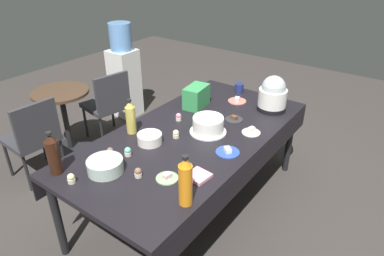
{
  "coord_description": "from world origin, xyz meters",
  "views": [
    {
      "loc": [
        -1.95,
        -1.43,
        2.13
      ],
      "look_at": [
        0.0,
        0.0,
        0.8
      ],
      "focal_mm": 32.12,
      "sensor_mm": 36.0,
      "label": 1
    }
  ],
  "objects_px": {
    "glass_salad_bowl": "(105,166)",
    "cupcake_berry": "(71,178)",
    "coffee_mug_olive": "(204,89)",
    "water_cooler": "(124,73)",
    "frosted_layer_cake": "(208,125)",
    "dessert_plate_cream": "(251,132)",
    "round_cafe_table": "(64,110)",
    "cupcake_mint": "(128,152)",
    "cupcake_lemon": "(176,134)",
    "soda_bottle_orange_juice": "(185,182)",
    "dessert_plate_sage": "(167,178)",
    "dessert_plate_coral": "(237,100)",
    "soda_carton": "(196,97)",
    "potluck_table": "(192,140)",
    "maroon_chair_right": "(108,102)",
    "cupcake_cocoa": "(110,152)",
    "maroon_chair_left": "(33,135)",
    "cupcake_vanilla": "(138,173)",
    "soda_bottle_ginger_ale": "(131,117)",
    "soda_bottle_cola": "(53,154)",
    "slow_cooker": "(273,94)",
    "coffee_mug_navy": "(239,88)",
    "ceramic_snack_bowl": "(150,138)",
    "dessert_plate_charcoal": "(234,119)",
    "dessert_plate_cobalt": "(228,152)",
    "cupcake_rose": "(179,117)"
  },
  "relations": [
    {
      "from": "dessert_plate_sage",
      "to": "maroon_chair_right",
      "type": "distance_m",
      "value": 1.98
    },
    {
      "from": "maroon_chair_left",
      "to": "round_cafe_table",
      "type": "relative_size",
      "value": 1.18
    },
    {
      "from": "maroon_chair_left",
      "to": "glass_salad_bowl",
      "type": "bearing_deg",
      "value": -99.11
    },
    {
      "from": "round_cafe_table",
      "to": "cupcake_mint",
      "type": "bearing_deg",
      "value": -107.78
    },
    {
      "from": "coffee_mug_olive",
      "to": "dessert_plate_coral",
      "type": "bearing_deg",
      "value": -86.32
    },
    {
      "from": "dessert_plate_coral",
      "to": "dessert_plate_charcoal",
      "type": "xyz_separation_m",
      "value": [
        -0.36,
        -0.17,
        -0.0
      ]
    },
    {
      "from": "dessert_plate_charcoal",
      "to": "coffee_mug_navy",
      "type": "height_order",
      "value": "coffee_mug_navy"
    },
    {
      "from": "dessert_plate_cobalt",
      "to": "dessert_plate_coral",
      "type": "relative_size",
      "value": 1.01
    },
    {
      "from": "cupcake_vanilla",
      "to": "soda_bottle_ginger_ale",
      "type": "bearing_deg",
      "value": 48.76
    },
    {
      "from": "cupcake_cocoa",
      "to": "maroon_chair_left",
      "type": "distance_m",
      "value": 1.23
    },
    {
      "from": "frosted_layer_cake",
      "to": "cupcake_cocoa",
      "type": "xyz_separation_m",
      "value": [
        -0.71,
        0.38,
        -0.03
      ]
    },
    {
      "from": "soda_carton",
      "to": "dessert_plate_cream",
      "type": "bearing_deg",
      "value": -110.57
    },
    {
      "from": "dessert_plate_coral",
      "to": "soda_carton",
      "type": "relative_size",
      "value": 0.67
    },
    {
      "from": "potluck_table",
      "to": "dessert_plate_sage",
      "type": "xyz_separation_m",
      "value": [
        -0.58,
        -0.22,
        0.07
      ]
    },
    {
      "from": "dessert_plate_coral",
      "to": "soda_bottle_ginger_ale",
      "type": "height_order",
      "value": "soda_bottle_ginger_ale"
    },
    {
      "from": "dessert_plate_coral",
      "to": "water_cooler",
      "type": "bearing_deg",
      "value": 83.01
    },
    {
      "from": "slow_cooker",
      "to": "dessert_plate_coral",
      "type": "relative_size",
      "value": 1.87
    },
    {
      "from": "soda_bottle_cola",
      "to": "water_cooler",
      "type": "xyz_separation_m",
      "value": [
        1.95,
        1.41,
        -0.31
      ]
    },
    {
      "from": "cupcake_mint",
      "to": "soda_bottle_cola",
      "type": "height_order",
      "value": "soda_bottle_cola"
    },
    {
      "from": "frosted_layer_cake",
      "to": "dessert_plate_sage",
      "type": "xyz_separation_m",
      "value": [
        -0.68,
        -0.13,
        -0.06
      ]
    },
    {
      "from": "dessert_plate_charcoal",
      "to": "coffee_mug_navy",
      "type": "xyz_separation_m",
      "value": [
        0.58,
        0.27,
        0.04
      ]
    },
    {
      "from": "glass_salad_bowl",
      "to": "soda_bottle_ginger_ale",
      "type": "bearing_deg",
      "value": 26.25
    },
    {
      "from": "cupcake_lemon",
      "to": "dessert_plate_sage",
      "type": "bearing_deg",
      "value": -147.69
    },
    {
      "from": "dessert_plate_cream",
      "to": "water_cooler",
      "type": "bearing_deg",
      "value": 72.46
    },
    {
      "from": "dessert_plate_coral",
      "to": "maroon_chair_right",
      "type": "xyz_separation_m",
      "value": [
        -0.38,
        1.46,
        -0.27
      ]
    },
    {
      "from": "potluck_table",
      "to": "maroon_chair_right",
      "type": "relative_size",
      "value": 2.59
    },
    {
      "from": "cupcake_cocoa",
      "to": "glass_salad_bowl",
      "type": "bearing_deg",
      "value": -141.48
    },
    {
      "from": "ceramic_snack_bowl",
      "to": "cupcake_berry",
      "type": "height_order",
      "value": "ceramic_snack_bowl"
    },
    {
      "from": "frosted_layer_cake",
      "to": "ceramic_snack_bowl",
      "type": "distance_m",
      "value": 0.49
    },
    {
      "from": "glass_salad_bowl",
      "to": "cupcake_berry",
      "type": "bearing_deg",
      "value": 158.36
    },
    {
      "from": "cupcake_berry",
      "to": "coffee_mug_olive",
      "type": "height_order",
      "value": "coffee_mug_olive"
    },
    {
      "from": "cupcake_vanilla",
      "to": "maroon_chair_right",
      "type": "relative_size",
      "value": 0.08
    },
    {
      "from": "frosted_layer_cake",
      "to": "dessert_plate_cream",
      "type": "xyz_separation_m",
      "value": [
        0.2,
        -0.29,
        -0.05
      ]
    },
    {
      "from": "glass_salad_bowl",
      "to": "soda_bottle_ginger_ale",
      "type": "xyz_separation_m",
      "value": [
        0.49,
        0.24,
        0.09
      ]
    },
    {
      "from": "soda_bottle_orange_juice",
      "to": "dessert_plate_coral",
      "type": "bearing_deg",
      "value": 18.14
    },
    {
      "from": "dessert_plate_coral",
      "to": "soda_bottle_cola",
      "type": "xyz_separation_m",
      "value": [
        -1.73,
        0.41,
        0.14
      ]
    },
    {
      "from": "soda_bottle_cola",
      "to": "soda_bottle_orange_juice",
      "type": "distance_m",
      "value": 0.93
    },
    {
      "from": "slow_cooker",
      "to": "soda_carton",
      "type": "relative_size",
      "value": 1.26
    },
    {
      "from": "cupcake_berry",
      "to": "round_cafe_table",
      "type": "height_order",
      "value": "cupcake_berry"
    },
    {
      "from": "cupcake_lemon",
      "to": "soda_bottle_orange_juice",
      "type": "bearing_deg",
      "value": -137.23
    },
    {
      "from": "cupcake_berry",
      "to": "potluck_table",
      "type": "bearing_deg",
      "value": -14.33
    },
    {
      "from": "coffee_mug_olive",
      "to": "water_cooler",
      "type": "relative_size",
      "value": 0.1
    },
    {
      "from": "cupcake_rose",
      "to": "slow_cooker",
      "type": "bearing_deg",
      "value": -39.69
    },
    {
      "from": "cupcake_cocoa",
      "to": "round_cafe_table",
      "type": "xyz_separation_m",
      "value": [
        0.56,
        1.42,
        -0.28
      ]
    },
    {
      "from": "frosted_layer_cake",
      "to": "coffee_mug_navy",
      "type": "xyz_separation_m",
      "value": [
        0.89,
        0.21,
        -0.02
      ]
    },
    {
      "from": "soda_bottle_ginger_ale",
      "to": "water_cooler",
      "type": "height_order",
      "value": "water_cooler"
    },
    {
      "from": "ceramic_snack_bowl",
      "to": "maroon_chair_right",
      "type": "height_order",
      "value": "maroon_chair_right"
    },
    {
      "from": "soda_bottle_orange_juice",
      "to": "slow_cooker",
      "type": "bearing_deg",
      "value": 5.2
    },
    {
      "from": "maroon_chair_left",
      "to": "cupcake_vanilla",
      "type": "bearing_deg",
      "value": -94.62
    },
    {
      "from": "soda_bottle_orange_juice",
      "to": "maroon_chair_left",
      "type": "bearing_deg",
      "value": 85.72
    }
  ]
}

